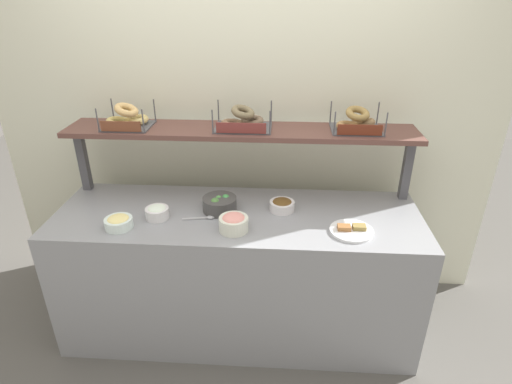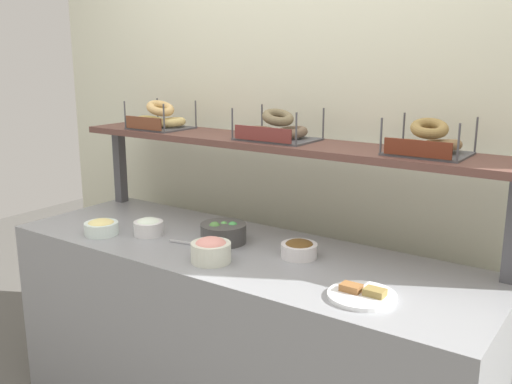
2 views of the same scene
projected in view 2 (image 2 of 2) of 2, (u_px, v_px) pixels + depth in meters
back_wall at (306, 149)px, 2.76m from camera, size 3.34×0.06×2.40m
deli_counter at (239, 341)px, 2.51m from camera, size 2.14×0.70×0.85m
shelf_riser_left at (120, 166)px, 3.14m from camera, size 0.05×0.05×0.40m
upper_shelf at (274, 143)px, 2.53m from camera, size 2.10×0.32×0.03m
bowl_egg_salad at (101, 227)px, 2.60m from camera, size 0.15×0.15×0.07m
bowl_lox_spread at (211, 250)px, 2.25m from camera, size 0.16×0.16×0.10m
bowl_cream_cheese at (149, 226)px, 2.59m from camera, size 0.13×0.13×0.08m
bowl_chocolate_spread at (299, 249)px, 2.30m from camera, size 0.15×0.15×0.07m
bowl_veggie_mix at (223, 233)px, 2.48m from camera, size 0.20×0.20×0.10m
serving_plate_white at (362, 295)px, 1.93m from camera, size 0.23×0.23×0.04m
serving_spoon_near_plate at (194, 244)px, 2.45m from camera, size 0.18×0.05×0.01m
bagel_basket_plain at (160, 119)px, 2.88m from camera, size 0.28×0.25×0.15m
bagel_basket_poppy at (277, 130)px, 2.51m from camera, size 0.34×0.26×0.14m
bagel_basket_everything at (428, 143)px, 2.14m from camera, size 0.30×0.27×0.14m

